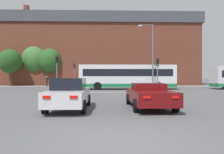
{
  "coord_description": "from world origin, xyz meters",
  "views": [
    {
      "loc": [
        -0.35,
        -5.73,
        1.68
      ],
      "look_at": [
        0.56,
        25.79,
        1.62
      ],
      "focal_mm": 35.0,
      "sensor_mm": 36.0,
      "label": 1
    }
  ],
  "objects_px": {
    "traffic_light_near_left": "(57,67)",
    "traffic_light_near_right": "(158,69)",
    "car_saloon_left": "(69,94)",
    "street_lamp_junction": "(151,51)",
    "car_roadster_right": "(149,95)",
    "pedestrian_walking_west": "(47,80)",
    "pedestrian_walking_east": "(127,80)",
    "bus_crossing_lead": "(127,76)",
    "pedestrian_waiting": "(96,81)",
    "traffic_light_far_left": "(74,71)"
  },
  "relations": [
    {
      "from": "traffic_light_far_left",
      "to": "pedestrian_waiting",
      "type": "height_order",
      "value": "traffic_light_far_left"
    },
    {
      "from": "car_roadster_right",
      "to": "pedestrian_waiting",
      "type": "distance_m",
      "value": 26.89
    },
    {
      "from": "traffic_light_near_left",
      "to": "pedestrian_walking_east",
      "type": "xyz_separation_m",
      "value": [
        9.1,
        15.59,
        -1.72
      ]
    },
    {
      "from": "pedestrian_walking_east",
      "to": "pedestrian_walking_west",
      "type": "xyz_separation_m",
      "value": [
        -13.97,
        -1.47,
        0.08
      ]
    },
    {
      "from": "car_roadster_right",
      "to": "pedestrian_walking_east",
      "type": "relative_size",
      "value": 2.97
    },
    {
      "from": "traffic_light_near_left",
      "to": "car_saloon_left",
      "type": "bearing_deg",
      "value": -74.66
    },
    {
      "from": "bus_crossing_lead",
      "to": "traffic_light_near_left",
      "type": "relative_size",
      "value": 3.1
    },
    {
      "from": "pedestrian_waiting",
      "to": "traffic_light_far_left",
      "type": "bearing_deg",
      "value": 113.19
    },
    {
      "from": "car_saloon_left",
      "to": "traffic_light_near_right",
      "type": "xyz_separation_m",
      "value": [
        7.51,
        12.32,
        1.68
      ]
    },
    {
      "from": "bus_crossing_lead",
      "to": "traffic_light_near_right",
      "type": "bearing_deg",
      "value": 29.48
    },
    {
      "from": "car_roadster_right",
      "to": "traffic_light_near_right",
      "type": "xyz_separation_m",
      "value": [
        3.34,
        11.9,
        1.79
      ]
    },
    {
      "from": "car_roadster_right",
      "to": "traffic_light_near_left",
      "type": "relative_size",
      "value": 1.24
    },
    {
      "from": "car_roadster_right",
      "to": "street_lamp_junction",
      "type": "distance_m",
      "value": 15.83
    },
    {
      "from": "street_lamp_junction",
      "to": "pedestrian_walking_west",
      "type": "bearing_deg",
      "value": 144.48
    },
    {
      "from": "street_lamp_junction",
      "to": "pedestrian_walking_west",
      "type": "height_order",
      "value": "street_lamp_junction"
    },
    {
      "from": "pedestrian_walking_east",
      "to": "car_saloon_left",
      "type": "bearing_deg",
      "value": 123.6
    },
    {
      "from": "pedestrian_walking_east",
      "to": "car_roadster_right",
      "type": "bearing_deg",
      "value": 131.96
    },
    {
      "from": "traffic_light_near_left",
      "to": "pedestrian_waiting",
      "type": "height_order",
      "value": "traffic_light_near_left"
    },
    {
      "from": "pedestrian_walking_west",
      "to": "car_saloon_left",
      "type": "bearing_deg",
      "value": -24.46
    },
    {
      "from": "bus_crossing_lead",
      "to": "pedestrian_walking_west",
      "type": "relative_size",
      "value": 6.95
    },
    {
      "from": "car_saloon_left",
      "to": "street_lamp_junction",
      "type": "height_order",
      "value": "street_lamp_junction"
    },
    {
      "from": "bus_crossing_lead",
      "to": "street_lamp_junction",
      "type": "height_order",
      "value": "street_lamp_junction"
    },
    {
      "from": "bus_crossing_lead",
      "to": "traffic_light_near_left",
      "type": "height_order",
      "value": "traffic_light_near_left"
    },
    {
      "from": "car_roadster_right",
      "to": "pedestrian_waiting",
      "type": "relative_size",
      "value": 3.0
    },
    {
      "from": "traffic_light_near_right",
      "to": "bus_crossing_lead",
      "type": "bearing_deg",
      "value": 119.48
    },
    {
      "from": "car_saloon_left",
      "to": "traffic_light_near_left",
      "type": "xyz_separation_m",
      "value": [
        -3.39,
        12.37,
        1.9
      ]
    },
    {
      "from": "pedestrian_walking_east",
      "to": "traffic_light_near_left",
      "type": "bearing_deg",
      "value": 104.87
    },
    {
      "from": "car_saloon_left",
      "to": "pedestrian_waiting",
      "type": "height_order",
      "value": "pedestrian_waiting"
    },
    {
      "from": "street_lamp_junction",
      "to": "pedestrian_walking_west",
      "type": "relative_size",
      "value": 4.57
    },
    {
      "from": "car_saloon_left",
      "to": "pedestrian_waiting",
      "type": "relative_size",
      "value": 2.84
    },
    {
      "from": "bus_crossing_lead",
      "to": "traffic_light_near_left",
      "type": "bearing_deg",
      "value": -58.41
    },
    {
      "from": "car_roadster_right",
      "to": "street_lamp_junction",
      "type": "relative_size",
      "value": 0.61
    },
    {
      "from": "bus_crossing_lead",
      "to": "street_lamp_junction",
      "type": "relative_size",
      "value": 1.52
    },
    {
      "from": "street_lamp_junction",
      "to": "traffic_light_near_right",
      "type": "bearing_deg",
      "value": -87.01
    },
    {
      "from": "car_saloon_left",
      "to": "traffic_light_far_left",
      "type": "xyz_separation_m",
      "value": [
        -3.6,
        26.82,
        1.89
      ]
    },
    {
      "from": "traffic_light_far_left",
      "to": "traffic_light_near_right",
      "type": "distance_m",
      "value": 18.27
    },
    {
      "from": "traffic_light_near_left",
      "to": "traffic_light_near_right",
      "type": "xyz_separation_m",
      "value": [
        10.91,
        -0.05,
        -0.22
      ]
    },
    {
      "from": "street_lamp_junction",
      "to": "pedestrian_walking_west",
      "type": "xyz_separation_m",
      "value": [
        -15.61,
        11.14,
        -3.82
      ]
    },
    {
      "from": "car_roadster_right",
      "to": "street_lamp_junction",
      "type": "height_order",
      "value": "street_lamp_junction"
    },
    {
      "from": "car_roadster_right",
      "to": "street_lamp_junction",
      "type": "xyz_separation_m",
      "value": [
        3.18,
        14.93,
        4.19
      ]
    },
    {
      "from": "car_roadster_right",
      "to": "pedestrian_walking_west",
      "type": "distance_m",
      "value": 28.89
    },
    {
      "from": "car_roadster_right",
      "to": "pedestrian_walking_east",
      "type": "height_order",
      "value": "pedestrian_walking_east"
    },
    {
      "from": "traffic_light_far_left",
      "to": "traffic_light_near_left",
      "type": "relative_size",
      "value": 1.0
    },
    {
      "from": "traffic_light_near_left",
      "to": "traffic_light_near_right",
      "type": "distance_m",
      "value": 10.91
    },
    {
      "from": "bus_crossing_lead",
      "to": "car_saloon_left",
      "type": "bearing_deg",
      "value": -15.1
    },
    {
      "from": "car_saloon_left",
      "to": "pedestrian_waiting",
      "type": "bearing_deg",
      "value": 89.65
    },
    {
      "from": "street_lamp_junction",
      "to": "traffic_light_far_left",
      "type": "bearing_deg",
      "value": 133.66
    },
    {
      "from": "car_roadster_right",
      "to": "bus_crossing_lead",
      "type": "xyz_separation_m",
      "value": [
        0.5,
        16.92,
        1.03
      ]
    },
    {
      "from": "traffic_light_near_right",
      "to": "pedestrian_walking_west",
      "type": "height_order",
      "value": "traffic_light_near_right"
    },
    {
      "from": "car_saloon_left",
      "to": "traffic_light_near_left",
      "type": "relative_size",
      "value": 1.17
    }
  ]
}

